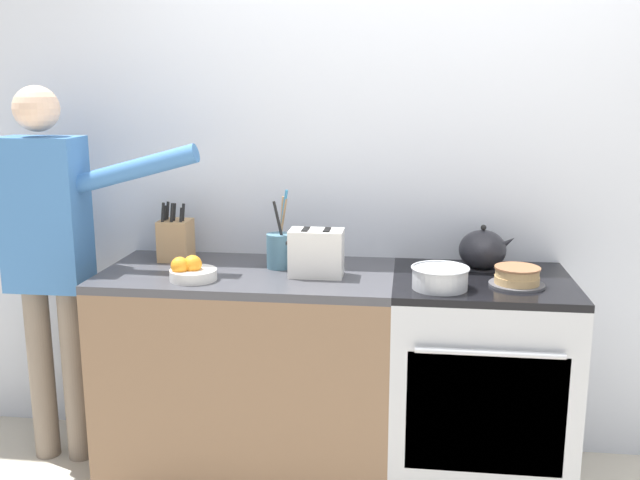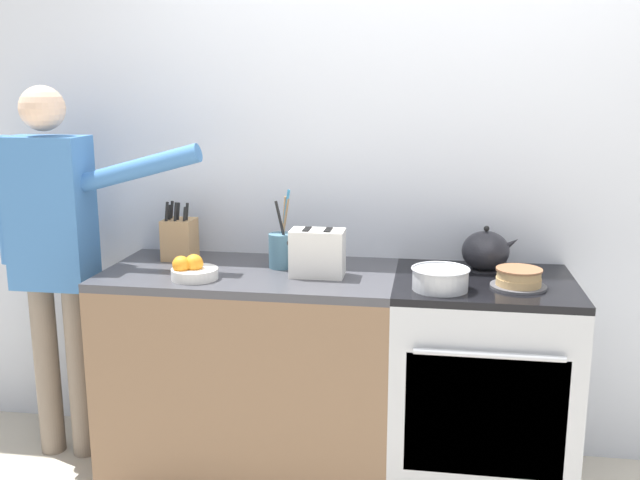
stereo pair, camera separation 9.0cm
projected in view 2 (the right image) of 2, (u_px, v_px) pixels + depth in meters
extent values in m
cube|color=silver|center=(413.00, 172.00, 3.16)|extent=(8.00, 0.04, 2.60)
cube|color=brown|center=(252.00, 374.00, 3.12)|extent=(1.23, 0.63, 0.87)
cube|color=#3D3D42|center=(250.00, 275.00, 3.02)|extent=(1.23, 0.63, 0.03)
cube|color=#B7BABF|center=(479.00, 388.00, 2.97)|extent=(0.72, 0.63, 0.88)
cube|color=black|center=(485.00, 417.00, 2.67)|extent=(0.59, 0.01, 0.48)
cylinder|color=#B7BABF|center=(489.00, 355.00, 2.59)|extent=(0.54, 0.02, 0.02)
cube|color=black|center=(485.00, 284.00, 2.87)|extent=(0.72, 0.63, 0.03)
cylinder|color=#4C4C51|center=(518.00, 286.00, 2.76)|extent=(0.22, 0.22, 0.01)
cylinder|color=tan|center=(518.00, 281.00, 2.76)|extent=(0.17, 0.17, 0.03)
cylinder|color=tan|center=(519.00, 274.00, 2.75)|extent=(0.17, 0.17, 0.03)
cylinder|color=brown|center=(519.00, 269.00, 2.75)|extent=(0.18, 0.18, 0.01)
cylinder|color=#232328|center=(485.00, 269.00, 3.02)|extent=(0.14, 0.14, 0.01)
ellipsoid|color=#232328|center=(485.00, 251.00, 3.01)|extent=(0.20, 0.20, 0.17)
cone|color=#232328|center=(509.00, 245.00, 2.99)|extent=(0.10, 0.04, 0.09)
sphere|color=black|center=(487.00, 229.00, 2.99)|extent=(0.02, 0.02, 0.02)
cylinder|color=#B7BABF|center=(440.00, 280.00, 2.73)|extent=(0.21, 0.21, 0.08)
torus|color=#B7BABF|center=(441.00, 269.00, 2.72)|extent=(0.23, 0.23, 0.01)
cube|color=tan|center=(180.00, 239.00, 3.20)|extent=(0.14, 0.14, 0.18)
cylinder|color=black|center=(167.00, 212.00, 3.15)|extent=(0.01, 0.04, 0.09)
cylinder|color=black|center=(176.00, 212.00, 3.14)|extent=(0.01, 0.04, 0.08)
cylinder|color=black|center=(185.00, 214.00, 3.14)|extent=(0.01, 0.03, 0.06)
cylinder|color=black|center=(170.00, 212.00, 3.18)|extent=(0.01, 0.03, 0.07)
cylinder|color=black|center=(178.00, 211.00, 3.17)|extent=(0.01, 0.04, 0.08)
cylinder|color=black|center=(187.00, 212.00, 3.16)|extent=(0.01, 0.04, 0.08)
cylinder|color=black|center=(172.00, 210.00, 3.21)|extent=(0.01, 0.04, 0.08)
cylinder|color=#477084|center=(281.00, 251.00, 3.05)|extent=(0.11, 0.11, 0.15)
cylinder|color=black|center=(282.00, 229.00, 3.01)|extent=(0.06, 0.03, 0.24)
cylinder|color=#A37A51|center=(284.00, 226.00, 3.05)|extent=(0.05, 0.03, 0.25)
cylinder|color=teal|center=(284.00, 222.00, 3.05)|extent=(0.06, 0.04, 0.29)
cylinder|color=#A37A51|center=(284.00, 226.00, 3.05)|extent=(0.03, 0.02, 0.26)
cylinder|color=silver|center=(195.00, 274.00, 2.89)|extent=(0.19, 0.19, 0.04)
sphere|color=orange|center=(194.00, 263.00, 2.88)|extent=(0.08, 0.08, 0.08)
sphere|color=orange|center=(181.00, 265.00, 2.86)|extent=(0.07, 0.07, 0.07)
cube|color=silver|center=(317.00, 253.00, 2.91)|extent=(0.22, 0.13, 0.19)
cube|color=black|center=(307.00, 229.00, 2.90)|extent=(0.03, 0.09, 0.00)
cube|color=black|center=(328.00, 230.00, 2.89)|extent=(0.03, 0.09, 0.00)
cube|color=black|center=(289.00, 243.00, 2.92)|extent=(0.02, 0.02, 0.01)
cylinder|color=#7A6B5B|center=(47.00, 370.00, 3.26)|extent=(0.11, 0.11, 0.80)
cylinder|color=#7A6B5B|center=(80.00, 372.00, 3.24)|extent=(0.11, 0.11, 0.80)
cube|color=#3D70AD|center=(51.00, 213.00, 3.09)|extent=(0.34, 0.20, 0.66)
cylinder|color=#3D70AD|center=(5.00, 200.00, 3.11)|extent=(0.08, 0.08, 0.56)
cylinder|color=#3D70AD|center=(137.00, 169.00, 2.99)|extent=(0.56, 0.08, 0.22)
sphere|color=beige|center=(42.00, 108.00, 3.00)|extent=(0.19, 0.19, 0.19)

